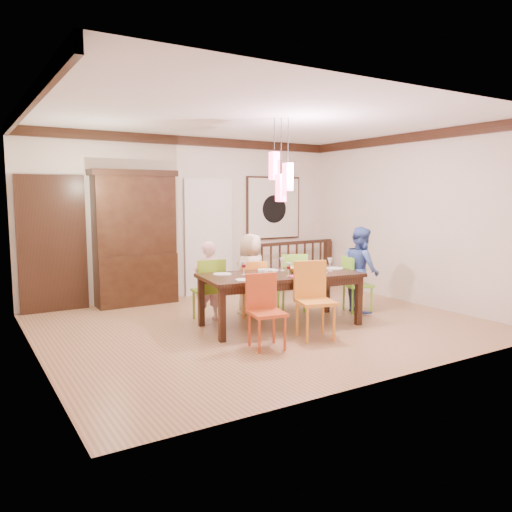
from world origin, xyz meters
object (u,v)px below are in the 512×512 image
chair_far_left (208,285)px  china_hutch (135,238)px  person_far_mid (251,274)px  balustrade (292,265)px  chair_end_right (358,280)px  person_far_left (208,281)px  dining_table (280,279)px  person_end_right (361,269)px

chair_far_left → china_hutch: 1.86m
person_far_mid → balustrade: bearing=-153.0°
chair_end_right → person_far_left: 2.40m
chair_end_right → person_far_mid: size_ratio=0.70×
dining_table → china_hutch: 2.82m
dining_table → person_far_mid: size_ratio=1.86×
china_hutch → chair_end_right: bearing=-40.4°
person_far_left → person_far_mid: 0.77m
person_far_mid → person_end_right: 1.75m
dining_table → balustrade: (1.72, 2.12, -0.17)m
balustrade → person_end_right: person_end_right is taller
balustrade → person_end_right: (-0.15, -2.08, 0.18)m
person_end_right → balustrade: bearing=16.7°
chair_end_right → person_far_left: (-2.29, 0.73, 0.08)m
chair_far_left → chair_end_right: (2.28, -0.74, -0.02)m
chair_far_left → china_hutch: bearing=-64.6°
person_far_left → person_far_mid: (0.77, 0.04, 0.04)m
chair_far_left → person_far_left: (-0.01, -0.01, 0.06)m
balustrade → dining_table: bearing=-133.7°
china_hutch → person_end_right: (2.87, -2.43, -0.46)m
dining_table → chair_far_left: 1.10m
chair_far_left → person_far_mid: (0.76, 0.03, 0.10)m
chair_far_left → balustrade: balustrade is taller
chair_far_left → person_far_left: bearing=50.1°
dining_table → chair_end_right: 1.54m
person_far_mid → chair_end_right: bearing=143.3°
balustrade → person_far_left: person_far_left is taller
balustrade → chair_far_left: bearing=-156.5°
dining_table → person_far_left: person_far_left is taller
dining_table → person_end_right: size_ratio=1.73×
china_hutch → person_far_mid: size_ratio=1.80×
balustrade → person_end_right: size_ratio=1.48×
china_hutch → person_far_left: size_ratio=1.92×
chair_far_left → person_far_mid: 0.76m
china_hutch → person_end_right: bearing=-40.2°
chair_end_right → balustrade: (0.20, 2.06, -0.01)m
chair_far_left → person_end_right: size_ratio=0.68×
chair_end_right → china_hutch: china_hutch is taller
chair_far_left → chair_end_right: size_ratio=1.05×
dining_table → person_far_mid: 0.83m
chair_end_right → china_hutch: (-2.83, 2.41, 0.63)m
balustrade → person_end_right: 2.09m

